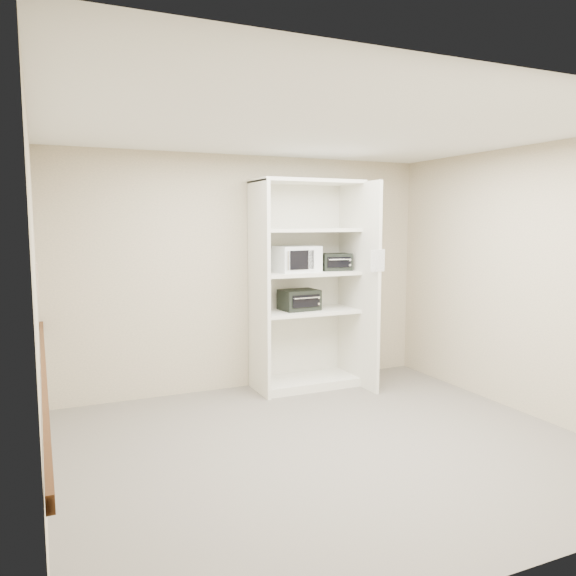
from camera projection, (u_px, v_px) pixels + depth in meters
name	position (u px, v px, depth m)	size (l,w,h in m)	color
floor	(327.00, 446.00, 4.89)	(4.50, 4.00, 0.01)	slate
ceiling	(330.00, 129.00, 4.57)	(4.50, 4.00, 0.01)	white
wall_back	(248.00, 273.00, 6.54)	(4.50, 0.02, 2.70)	beige
wall_front	(511.00, 337.00, 2.91)	(4.50, 0.02, 2.70)	beige
wall_left	(37.00, 310.00, 3.82)	(0.02, 4.00, 2.70)	beige
wall_right	(526.00, 281.00, 5.64)	(0.02, 4.00, 2.70)	beige
shelving_unit	(310.00, 292.00, 6.57)	(1.24, 0.92, 2.42)	white
microwave	(296.00, 259.00, 6.47)	(0.50, 0.38, 0.30)	white
toaster_oven_upper	(335.00, 262.00, 6.67)	(0.35, 0.26, 0.20)	black
toaster_oven_lower	(299.00, 300.00, 6.55)	(0.43, 0.32, 0.24)	black
paper_sign	(378.00, 261.00, 6.16)	(0.19, 0.01, 0.24)	white
chair_rail	(44.00, 374.00, 3.88)	(0.04, 3.98, 0.08)	#3A1E0D
wall_poster	(38.00, 280.00, 4.61)	(0.01, 0.20, 0.27)	silver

